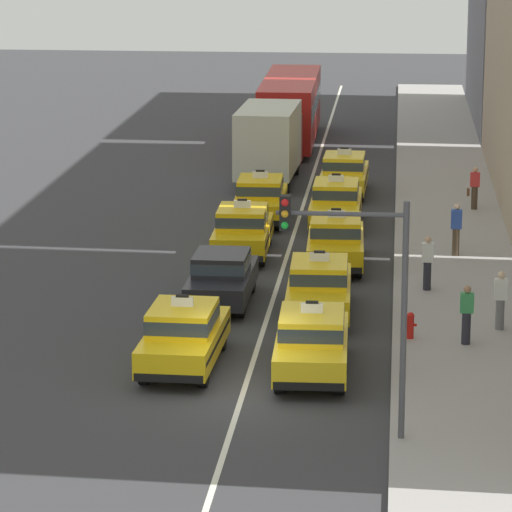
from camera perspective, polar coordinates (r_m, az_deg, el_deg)
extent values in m
plane|color=#353538|center=(36.27, -0.52, -5.36)|extent=(160.00, 160.00, 0.00)
cube|color=silver|center=(55.49, 1.64, 1.40)|extent=(0.14, 80.00, 0.01)
cube|color=#9E9993|center=(50.52, 7.60, 0.12)|extent=(4.00, 90.00, 0.15)
cylinder|color=black|center=(39.90, -3.46, -3.11)|extent=(0.26, 0.65, 0.64)
cylinder|color=black|center=(39.67, -1.36, -3.19)|extent=(0.26, 0.65, 0.64)
cylinder|color=black|center=(37.04, -4.31, -4.47)|extent=(0.26, 0.65, 0.64)
cylinder|color=black|center=(36.79, -2.05, -4.57)|extent=(0.26, 0.65, 0.64)
cube|color=yellow|center=(38.24, -2.79, -3.31)|extent=(1.91, 4.54, 0.70)
cube|color=black|center=(38.22, -2.79, -3.24)|extent=(1.92, 4.18, 0.10)
cube|color=yellow|center=(37.90, -2.84, -2.41)|extent=(1.65, 2.14, 0.64)
cube|color=#2D3842|center=(37.90, -2.84, -2.41)|extent=(1.67, 2.16, 0.35)
cube|color=white|center=(37.78, -2.85, -1.76)|extent=(0.56, 0.13, 0.24)
cube|color=black|center=(37.74, -2.85, -1.55)|extent=(0.32, 0.12, 0.06)
cube|color=black|center=(40.39, -2.26, -2.73)|extent=(1.71, 0.18, 0.20)
cube|color=black|center=(36.24, -3.37, -4.70)|extent=(1.71, 0.18, 0.20)
cylinder|color=black|center=(45.55, -2.00, -0.95)|extent=(0.24, 0.64, 0.64)
cylinder|color=black|center=(45.38, -0.19, -1.00)|extent=(0.24, 0.64, 0.64)
cylinder|color=black|center=(42.84, -2.52, -1.91)|extent=(0.24, 0.64, 0.64)
cylinder|color=black|center=(42.66, -0.60, -1.96)|extent=(0.24, 0.64, 0.64)
cube|color=black|center=(44.02, -1.32, -1.03)|extent=(1.79, 4.31, 0.66)
cube|color=black|center=(43.77, -1.34, -0.26)|extent=(1.57, 1.91, 0.60)
cube|color=#2D3842|center=(43.77, -1.34, -0.26)|extent=(1.59, 1.93, 0.33)
cylinder|color=black|center=(51.60, -1.18, 0.81)|extent=(0.25, 0.64, 0.64)
cylinder|color=black|center=(51.48, 0.45, 0.78)|extent=(0.25, 0.64, 0.64)
cylinder|color=black|center=(48.64, -1.53, 0.01)|extent=(0.25, 0.64, 0.64)
cylinder|color=black|center=(48.51, 0.20, -0.03)|extent=(0.25, 0.64, 0.64)
cube|color=yellow|center=(49.97, -0.51, 0.80)|extent=(1.89, 4.54, 0.70)
cube|color=black|center=(49.96, -0.51, 0.85)|extent=(1.90, 4.18, 0.10)
cube|color=yellow|center=(49.68, -0.53, 1.51)|extent=(1.64, 2.13, 0.64)
cube|color=#2D3842|center=(49.68, -0.53, 1.51)|extent=(1.66, 2.15, 0.35)
cube|color=white|center=(49.59, -0.53, 2.01)|extent=(0.56, 0.13, 0.24)
cube|color=black|center=(49.56, -0.53, 2.18)|extent=(0.32, 0.12, 0.06)
cube|color=black|center=(52.17, -0.31, 1.07)|extent=(1.71, 0.17, 0.20)
cube|color=black|center=(47.89, -0.74, -0.09)|extent=(1.71, 0.17, 0.20)
cylinder|color=black|center=(56.77, -0.47, 2.01)|extent=(0.26, 0.65, 0.64)
cylinder|color=black|center=(56.68, 1.02, 1.99)|extent=(0.26, 0.65, 0.64)
cylinder|color=black|center=(53.79, -0.72, 1.35)|extent=(0.26, 0.65, 0.64)
cylinder|color=black|center=(53.69, 0.85, 1.33)|extent=(0.26, 0.65, 0.64)
cube|color=yellow|center=(55.15, 0.17, 2.03)|extent=(1.93, 4.55, 0.70)
cube|color=black|center=(55.14, 0.17, 2.09)|extent=(1.93, 4.19, 0.10)
cube|color=yellow|center=(54.88, 0.16, 2.69)|extent=(1.66, 2.14, 0.64)
cube|color=#2D3842|center=(54.88, 0.16, 2.69)|extent=(1.68, 2.16, 0.35)
cube|color=white|center=(54.79, 0.16, 3.14)|extent=(0.56, 0.14, 0.24)
cube|color=black|center=(54.76, 0.16, 3.29)|extent=(0.32, 0.12, 0.06)
cube|color=black|center=(57.36, 0.32, 2.24)|extent=(1.71, 0.19, 0.20)
cube|color=black|center=(53.05, 0.02, 1.29)|extent=(1.71, 0.19, 0.20)
cylinder|color=black|center=(64.53, -0.14, 3.44)|extent=(0.26, 0.65, 0.64)
cylinder|color=black|center=(64.32, 1.54, 3.40)|extent=(0.26, 0.65, 0.64)
cylinder|color=black|center=(60.73, -0.61, 2.79)|extent=(0.26, 0.65, 0.64)
cylinder|color=black|center=(60.51, 1.18, 2.75)|extent=(0.26, 0.65, 0.64)
cube|color=maroon|center=(65.20, 0.80, 4.49)|extent=(2.16, 2.26, 2.10)
cube|color=#2D3842|center=(66.21, 0.91, 4.89)|extent=(1.93, 0.12, 0.76)
cube|color=beige|center=(61.92, 0.47, 4.51)|extent=(2.45, 5.26, 2.70)
cylinder|color=black|center=(76.02, 0.72, 5.02)|extent=(0.25, 0.64, 0.64)
cylinder|color=black|center=(75.91, 2.23, 4.99)|extent=(0.25, 0.64, 0.64)
cylinder|color=black|center=(69.40, 0.34, 4.18)|extent=(0.25, 0.64, 0.64)
cylinder|color=black|center=(69.29, 1.99, 4.15)|extent=(0.25, 0.64, 0.64)
cube|color=#B21E19|center=(72.43, 1.33, 5.74)|extent=(2.67, 11.24, 2.90)
cube|color=#2D3842|center=(72.40, 1.33, 5.93)|extent=(2.69, 10.79, 0.84)
cube|color=black|center=(77.78, 1.58, 7.18)|extent=(2.13, 0.11, 0.36)
cylinder|color=black|center=(39.24, 1.15, -3.38)|extent=(0.26, 0.65, 0.64)
cylinder|color=black|center=(39.20, 3.31, -3.42)|extent=(0.26, 0.65, 0.64)
cylinder|color=black|center=(36.33, 0.91, -4.80)|extent=(0.26, 0.65, 0.64)
cylinder|color=black|center=(36.29, 3.24, -4.84)|extent=(0.26, 0.65, 0.64)
cube|color=yellow|center=(37.65, 2.16, -3.58)|extent=(1.92, 4.55, 0.70)
cube|color=black|center=(37.63, 2.16, -3.50)|extent=(1.93, 4.19, 0.10)
cube|color=yellow|center=(37.31, 2.16, -2.66)|extent=(1.66, 2.14, 0.64)
cube|color=#2D3842|center=(37.31, 2.16, -2.66)|extent=(1.68, 2.16, 0.35)
cube|color=white|center=(37.19, 2.17, -2.01)|extent=(0.56, 0.14, 0.24)
cube|color=black|center=(37.15, 2.17, -1.79)|extent=(0.32, 0.12, 0.06)
cube|color=black|center=(39.83, 2.26, -2.97)|extent=(1.71, 0.19, 0.20)
cube|color=black|center=(35.62, 2.04, -5.02)|extent=(1.71, 0.19, 0.20)
cylinder|color=black|center=(44.41, 1.54, -1.33)|extent=(0.26, 0.65, 0.64)
cylinder|color=black|center=(44.38, 3.44, -1.37)|extent=(0.26, 0.65, 0.64)
cylinder|color=black|center=(41.47, 1.36, -2.43)|extent=(0.26, 0.65, 0.64)
cylinder|color=black|center=(41.43, 3.40, -2.47)|extent=(0.26, 0.65, 0.64)
cube|color=yellow|center=(42.82, 2.44, -1.43)|extent=(1.92, 4.55, 0.70)
cube|color=black|center=(42.81, 2.44, -1.37)|extent=(1.93, 4.19, 0.10)
cube|color=yellow|center=(42.50, 2.45, -0.61)|extent=(1.66, 2.14, 0.64)
cube|color=#2D3842|center=(42.50, 2.45, -0.61)|extent=(1.68, 2.16, 0.35)
cube|color=white|center=(42.40, 2.45, -0.04)|extent=(0.56, 0.14, 0.24)
cube|color=black|center=(42.36, 2.45, 0.16)|extent=(0.32, 0.12, 0.06)
cube|color=black|center=(45.02, 2.52, -1.00)|extent=(1.71, 0.19, 0.20)
cube|color=black|center=(40.76, 2.36, -2.58)|extent=(1.71, 0.19, 0.20)
cylinder|color=black|center=(50.13, 2.25, 0.42)|extent=(0.26, 0.65, 0.64)
cylinder|color=black|center=(50.11, 3.94, 0.39)|extent=(0.26, 0.65, 0.64)
cylinder|color=black|center=(47.16, 2.16, -0.44)|extent=(0.26, 0.65, 0.64)
cylinder|color=black|center=(47.14, 3.95, -0.47)|extent=(0.26, 0.65, 0.64)
cube|color=yellow|center=(48.55, 3.08, 0.39)|extent=(1.94, 4.55, 0.70)
cube|color=black|center=(48.53, 3.08, 0.45)|extent=(1.95, 4.20, 0.10)
cube|color=yellow|center=(48.25, 3.09, 1.12)|extent=(1.67, 2.15, 0.64)
cube|color=#2D3842|center=(48.25, 3.09, 1.12)|extent=(1.69, 2.17, 0.35)
cube|color=white|center=(48.16, 3.10, 1.63)|extent=(0.56, 0.14, 0.24)
cube|color=black|center=(48.12, 3.10, 1.81)|extent=(0.32, 0.12, 0.06)
cube|color=black|center=(50.75, 3.11, 0.69)|extent=(1.71, 0.19, 0.20)
cube|color=black|center=(46.46, 3.04, -0.54)|extent=(1.71, 0.19, 0.20)
cylinder|color=black|center=(56.15, 2.41, 1.87)|extent=(0.24, 0.64, 0.64)
cylinder|color=black|center=(56.08, 3.92, 1.83)|extent=(0.24, 0.64, 0.64)
cylinder|color=black|center=(53.16, 2.21, 1.19)|extent=(0.24, 0.64, 0.64)
cylinder|color=black|center=(53.10, 3.80, 1.16)|extent=(0.24, 0.64, 0.64)
cube|color=yellow|center=(54.54, 3.09, 1.88)|extent=(1.82, 4.51, 0.70)
cube|color=black|center=(54.53, 3.09, 1.93)|extent=(1.84, 4.15, 0.10)
cube|color=yellow|center=(54.26, 3.09, 2.54)|extent=(1.61, 2.11, 0.64)
cube|color=#2D3842|center=(54.26, 3.09, 2.54)|extent=(1.63, 2.13, 0.35)
cube|color=white|center=(54.18, 3.10, 3.00)|extent=(0.56, 0.12, 0.24)
cube|color=black|center=(54.15, 3.10, 3.15)|extent=(0.32, 0.11, 0.06)
cube|color=black|center=(56.76, 3.20, 2.09)|extent=(1.71, 0.15, 0.20)
cube|color=black|center=(52.44, 2.97, 1.12)|extent=(1.71, 0.15, 0.20)
cylinder|color=black|center=(61.81, 2.80, 2.97)|extent=(0.25, 0.64, 0.64)
cylinder|color=black|center=(61.73, 4.17, 2.93)|extent=(0.25, 0.64, 0.64)
cylinder|color=black|center=(58.81, 2.60, 2.41)|extent=(0.25, 0.64, 0.64)
cylinder|color=black|center=(58.73, 4.04, 2.38)|extent=(0.25, 0.64, 0.64)
cube|color=yellow|center=(60.20, 3.41, 3.01)|extent=(1.87, 4.53, 0.70)
cube|color=black|center=(60.19, 3.41, 3.05)|extent=(1.89, 4.17, 0.10)
cube|color=yellow|center=(59.93, 3.41, 3.61)|extent=(1.63, 2.13, 0.64)
cube|color=#2D3842|center=(59.93, 3.41, 3.61)|extent=(1.65, 2.15, 0.35)
cube|color=white|center=(59.85, 3.42, 4.02)|extent=(0.56, 0.13, 0.24)
cube|color=black|center=(59.83, 3.42, 4.16)|extent=(0.32, 0.12, 0.06)
cube|color=black|center=(62.41, 3.52, 3.16)|extent=(1.71, 0.17, 0.20)
cube|color=black|center=(58.08, 3.29, 2.36)|extent=(1.71, 0.17, 0.20)
cylinder|color=#23232D|center=(45.32, 6.60, -0.76)|extent=(0.24, 0.24, 0.88)
cube|color=silver|center=(45.15, 6.62, 0.14)|extent=(0.36, 0.22, 0.59)
sphere|color=tan|center=(45.05, 6.64, 0.64)|extent=(0.20, 0.20, 0.20)
cylinder|color=slate|center=(41.52, 9.36, -2.23)|extent=(0.24, 0.24, 0.85)
cube|color=silver|center=(41.33, 9.40, -1.27)|extent=(0.36, 0.22, 0.59)
sphere|color=beige|center=(41.22, 9.42, -0.72)|extent=(0.20, 0.20, 0.20)
cylinder|color=#473828|center=(49.76, 7.69, 0.54)|extent=(0.24, 0.24, 0.91)
cube|color=#2D4CA5|center=(49.59, 7.72, 1.41)|extent=(0.36, 0.22, 0.64)
sphere|color=beige|center=(49.50, 7.73, 1.90)|extent=(0.20, 0.20, 0.20)
cylinder|color=#473828|center=(57.20, 8.39, 2.23)|extent=(0.24, 0.24, 0.88)
cube|color=red|center=(57.06, 8.42, 2.93)|extent=(0.36, 0.22, 0.55)
sphere|color=tan|center=(56.99, 8.43, 3.31)|extent=(0.20, 0.20, 0.20)
cube|color=brown|center=(57.15, 8.16, 2.45)|extent=(0.10, 0.20, 0.28)
cylinder|color=#23232D|center=(40.03, 8.08, -2.77)|extent=(0.24, 0.24, 0.88)
cube|color=#338C4C|center=(39.84, 8.11, -1.80)|extent=(0.36, 0.22, 0.53)
sphere|color=#9E7051|center=(39.74, 8.13, -1.27)|extent=(0.20, 0.20, 0.20)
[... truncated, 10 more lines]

